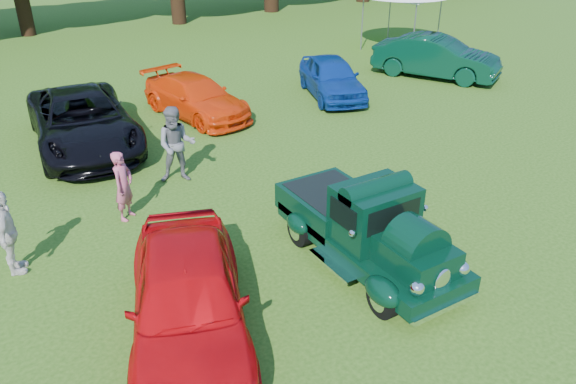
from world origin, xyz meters
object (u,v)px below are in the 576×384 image
hero_pickup (366,228)px  back_car_green (436,57)px  back_car_blue (332,77)px  spectator_white (7,233)px  red_convertible (188,297)px  back_car_black (83,121)px  spectator_pink (123,186)px  spectator_grey (177,145)px  back_car_orange (196,97)px

hero_pickup → back_car_green: size_ratio=0.90×
back_car_blue → spectator_white: spectator_white is taller
back_car_green → spectator_white: bearing=169.9°
red_convertible → back_car_black: (0.51, 8.86, 0.02)m
back_car_black → spectator_pink: 4.60m
spectator_grey → spectator_pink: bearing=-121.6°
spectator_white → back_car_black: bearing=-14.1°
spectator_pink → spectator_grey: 2.05m
hero_pickup → back_car_green: hero_pickup is taller
hero_pickup → back_car_green: bearing=39.9°
red_convertible → back_car_orange: bearing=85.9°
back_car_orange → back_car_green: (9.87, -0.71, 0.17)m
back_car_blue → spectator_grey: 8.04m
spectator_pink → back_car_black: bearing=44.0°
back_car_green → spectator_white: size_ratio=2.85×
red_convertible → spectator_pink: 4.28m
back_car_blue → back_car_orange: bearing=-168.1°
hero_pickup → spectator_pink: bearing=130.2°
spectator_pink → hero_pickup: bearing=-92.8°
back_car_blue → spectator_pink: spectator_pink is taller
spectator_pink → spectator_grey: spectator_grey is taller
back_car_green → spectator_grey: (-12.13, -3.46, 0.17)m
hero_pickup → back_car_orange: (0.52, 9.39, -0.10)m
spectator_grey → back_car_blue: bearing=50.4°
red_convertible → spectator_white: bearing=142.4°
back_car_orange → back_car_black: bearing=179.7°
red_convertible → spectator_grey: bearing=89.8°
back_car_black → back_car_orange: 3.80m
red_convertible → back_car_green: (14.10, 8.89, 0.03)m
red_convertible → back_car_black: bearing=106.4°
spectator_pink → spectator_grey: size_ratio=0.82×
red_convertible → back_car_orange: 10.49m
hero_pickup → back_car_green: 13.53m
back_car_orange → spectator_white: size_ratio=2.56×
spectator_pink → back_car_green: bearing=-24.6°
back_car_orange → spectator_white: bearing=-147.2°
hero_pickup → spectator_white: size_ratio=2.55×
spectator_pink → spectator_white: (-2.43, -0.91, 0.06)m
red_convertible → back_car_green: size_ratio=0.93×
back_car_black → spectator_pink: (-0.23, -4.59, 0.01)m
spectator_white → spectator_grey: bearing=-51.7°
back_car_blue → spectator_white: size_ratio=2.42×
back_car_green → back_car_black: bearing=151.3°
back_car_green → spectator_white: (-16.25, -5.52, 0.05)m
back_car_orange → spectator_pink: bearing=-138.1°
back_car_orange → back_car_blue: 4.97m
hero_pickup → back_car_black: (-3.20, 8.65, 0.05)m
hero_pickup → spectator_pink: hero_pickup is taller
spectator_pink → red_convertible: bearing=-136.8°
back_car_black → spectator_grey: 3.74m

